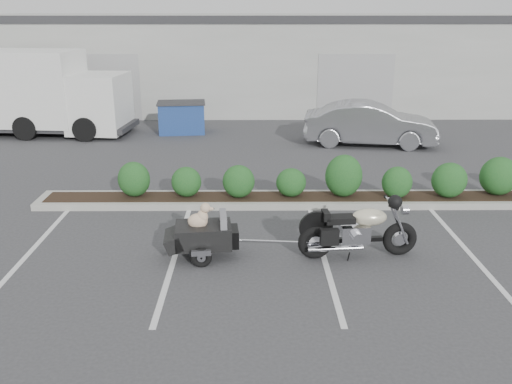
{
  "coord_description": "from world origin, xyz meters",
  "views": [
    {
      "loc": [
        -0.09,
        -9.56,
        4.27
      ],
      "look_at": [
        -0.02,
        0.79,
        0.75
      ],
      "focal_mm": 38.0,
      "sensor_mm": 36.0,
      "label": 1
    }
  ],
  "objects_px": {
    "sedan": "(370,124)",
    "dumpster": "(182,117)",
    "pet_trailer": "(203,234)",
    "motorcycle": "(358,231)",
    "delivery_truck": "(40,95)"
  },
  "relations": [
    {
      "from": "pet_trailer",
      "to": "sedan",
      "type": "height_order",
      "value": "sedan"
    },
    {
      "from": "motorcycle",
      "to": "delivery_truck",
      "type": "relative_size",
      "value": 0.34
    },
    {
      "from": "pet_trailer",
      "to": "sedan",
      "type": "relative_size",
      "value": 0.41
    },
    {
      "from": "motorcycle",
      "to": "sedan",
      "type": "relative_size",
      "value": 0.52
    },
    {
      "from": "motorcycle",
      "to": "pet_trailer",
      "type": "height_order",
      "value": "motorcycle"
    },
    {
      "from": "delivery_truck",
      "to": "sedan",
      "type": "bearing_deg",
      "value": -3.47
    },
    {
      "from": "motorcycle",
      "to": "pet_trailer",
      "type": "relative_size",
      "value": 1.25
    },
    {
      "from": "pet_trailer",
      "to": "delivery_truck",
      "type": "bearing_deg",
      "value": 117.66
    },
    {
      "from": "sedan",
      "to": "delivery_truck",
      "type": "bearing_deg",
      "value": 90.05
    },
    {
      "from": "sedan",
      "to": "dumpster",
      "type": "bearing_deg",
      "value": 82.3
    },
    {
      "from": "pet_trailer",
      "to": "dumpster",
      "type": "height_order",
      "value": "dumpster"
    },
    {
      "from": "motorcycle",
      "to": "pet_trailer",
      "type": "xyz_separation_m",
      "value": [
        -2.78,
        0.02,
        -0.06
      ]
    },
    {
      "from": "sedan",
      "to": "motorcycle",
      "type": "bearing_deg",
      "value": 175.88
    },
    {
      "from": "motorcycle",
      "to": "dumpster",
      "type": "height_order",
      "value": "motorcycle"
    },
    {
      "from": "pet_trailer",
      "to": "sedan",
      "type": "xyz_separation_m",
      "value": [
        4.73,
        8.44,
        0.26
      ]
    }
  ]
}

